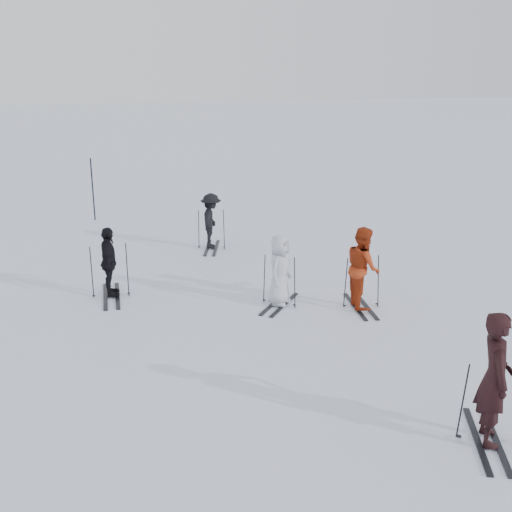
% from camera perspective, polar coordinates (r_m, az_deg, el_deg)
% --- Properties ---
extents(ground, '(120.00, 120.00, 0.00)m').
position_cam_1_polar(ground, '(13.05, 1.02, -5.49)').
color(ground, silver).
rests_on(ground, ground).
extents(skier_near_dark, '(0.66, 0.80, 1.89)m').
position_cam_1_polar(skier_near_dark, '(9.28, 20.42, -10.30)').
color(skier_near_dark, black).
rests_on(skier_near_dark, ground).
extents(skier_red, '(0.72, 0.89, 1.71)m').
position_cam_1_polar(skier_red, '(13.46, 9.46, -1.10)').
color(skier_red, '#9D3011').
rests_on(skier_red, ground).
extents(skier_grey, '(0.83, 0.88, 1.51)m').
position_cam_1_polar(skier_grey, '(13.45, 2.10, -1.33)').
color(skier_grey, silver).
rests_on(skier_grey, ground).
extents(skier_uphill_left, '(0.38, 0.91, 1.54)m').
position_cam_1_polar(skier_uphill_left, '(14.23, -12.93, -0.64)').
color(skier_uphill_left, black).
rests_on(skier_uphill_left, ground).
extents(skier_uphill_far, '(0.79, 1.08, 1.50)m').
position_cam_1_polar(skier_uphill_far, '(17.43, -4.01, 3.05)').
color(skier_uphill_far, black).
rests_on(skier_uphill_far, ground).
extents(skis_near_dark, '(1.89, 1.42, 1.23)m').
position_cam_1_polar(skis_near_dark, '(9.43, 20.21, -12.08)').
color(skis_near_dark, black).
rests_on(skis_near_dark, ground).
extents(skis_red, '(1.64, 0.97, 1.15)m').
position_cam_1_polar(skis_red, '(13.55, 9.40, -2.22)').
color(skis_red, black).
rests_on(skis_red, ground).
extents(skis_grey, '(1.72, 1.58, 1.12)m').
position_cam_1_polar(skis_grey, '(13.51, 2.09, -2.11)').
color(skis_grey, black).
rests_on(skis_grey, ground).
extents(skis_uphill_left, '(1.69, 0.91, 1.23)m').
position_cam_1_polar(skis_uphill_left, '(14.28, -12.89, -1.23)').
color(skis_uphill_left, black).
rests_on(skis_uphill_left, ground).
extents(skis_uphill_far, '(1.69, 1.18, 1.12)m').
position_cam_1_polar(skis_uphill_far, '(17.48, -3.99, 2.44)').
color(skis_uphill_far, black).
rests_on(skis_uphill_far, ground).
extents(piste_marker, '(0.06, 0.06, 1.99)m').
position_cam_1_polar(piste_marker, '(21.04, -14.31, 5.75)').
color(piste_marker, black).
rests_on(piste_marker, ground).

